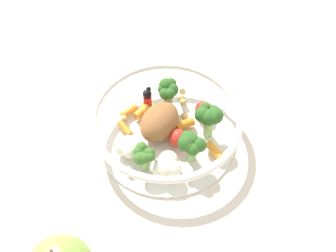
{
  "coord_description": "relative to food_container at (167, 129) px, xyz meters",
  "views": [
    {
      "loc": [
        0.29,
        0.21,
        0.5
      ],
      "look_at": [
        -0.02,
        0.0,
        0.03
      ],
      "focal_mm": 44.69,
      "sensor_mm": 36.0,
      "label": 1
    }
  ],
  "objects": [
    {
      "name": "food_container",
      "position": [
        0.0,
        0.0,
        0.0
      ],
      "size": [
        0.22,
        0.22,
        0.07
      ],
      "color": "white",
      "rests_on": "ground_plane"
    },
    {
      "name": "ground_plane",
      "position": [
        0.01,
        -0.01,
        -0.03
      ],
      "size": [
        2.4,
        2.4,
        0.0
      ],
      "primitive_type": "plane",
      "color": "silver"
    }
  ]
}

